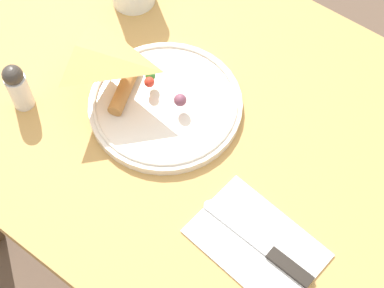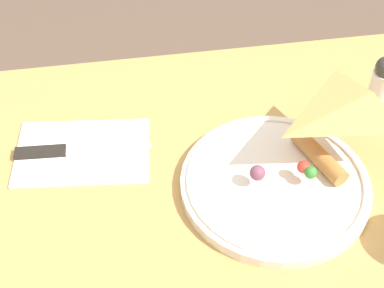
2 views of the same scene
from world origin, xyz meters
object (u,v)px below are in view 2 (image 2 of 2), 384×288
pepper_shaker (382,84)px  napkin_folded (83,152)px  plate_pizza (277,182)px  dining_table (214,258)px  butter_knife (75,150)px

pepper_shaker → napkin_folded: bearing=-176.7°
plate_pizza → pepper_shaker: bearing=34.7°
plate_pizza → pepper_shaker: pepper_shaker is taller
dining_table → butter_knife: size_ratio=5.99×
dining_table → plate_pizza: size_ratio=4.58×
napkin_folded → butter_knife: bearing=176.2°
butter_knife → plate_pizza: bearing=-18.4°
napkin_folded → butter_knife: 0.01m
plate_pizza → napkin_folded: (-0.26, 0.11, -0.01)m
dining_table → plate_pizza: plate_pizza is taller
butter_knife → napkin_folded: bearing=-0.0°
plate_pizza → butter_knife: (-0.27, 0.11, -0.01)m
butter_knife → pepper_shaker: bearing=6.9°
napkin_folded → pepper_shaker: bearing=3.3°
dining_table → napkin_folded: bearing=143.3°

